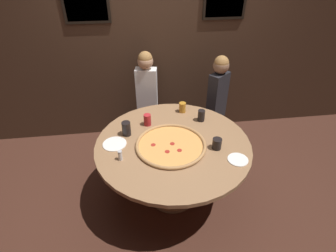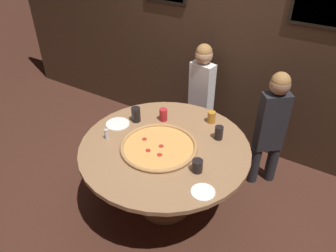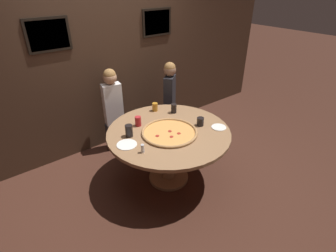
# 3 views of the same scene
# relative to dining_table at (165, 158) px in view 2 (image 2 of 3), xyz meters

# --- Properties ---
(ground_plane) EXTENTS (24.00, 24.00, 0.00)m
(ground_plane) POSITION_rel_dining_table_xyz_m (0.00, 0.00, -0.60)
(ground_plane) COLOR #422319
(back_wall) EXTENTS (6.40, 0.08, 2.60)m
(back_wall) POSITION_rel_dining_table_xyz_m (0.00, 1.34, 0.71)
(back_wall) COLOR #3D281C
(back_wall) RESTS_ON ground_plane
(dining_table) EXTENTS (1.49, 1.49, 0.74)m
(dining_table) POSITION_rel_dining_table_xyz_m (0.00, 0.00, 0.00)
(dining_table) COLOR #936B47
(dining_table) RESTS_ON ground_plane
(giant_pizza) EXTENTS (0.67, 0.67, 0.03)m
(giant_pizza) POSITION_rel_dining_table_xyz_m (-0.03, -0.05, 0.15)
(giant_pizza) COLOR #E0994C
(giant_pizza) RESTS_ON dining_table
(drink_cup_far_right) EXTENTS (0.09, 0.09, 0.14)m
(drink_cup_far_right) POSITION_rel_dining_table_xyz_m (-0.44, 0.18, 0.21)
(drink_cup_far_right) COLOR black
(drink_cup_far_right) RESTS_ON dining_table
(drink_cup_front_edge) EXTENTS (0.08, 0.08, 0.13)m
(drink_cup_front_edge) POSITION_rel_dining_table_xyz_m (0.35, 0.34, 0.20)
(drink_cup_front_edge) COLOR black
(drink_cup_front_edge) RESTS_ON dining_table
(drink_cup_beside_pizza) EXTENTS (0.09, 0.09, 0.11)m
(drink_cup_beside_pizza) POSITION_rel_dining_table_xyz_m (0.39, -0.14, 0.19)
(drink_cup_beside_pizza) COLOR black
(drink_cup_beside_pizza) RESTS_ON dining_table
(drink_cup_near_left) EXTENTS (0.08, 0.08, 0.12)m
(drink_cup_near_left) POSITION_rel_dining_table_xyz_m (-0.22, 0.33, 0.20)
(drink_cup_near_left) COLOR #B22328
(drink_cup_near_left) RESTS_ON dining_table
(drink_cup_near_right) EXTENTS (0.08, 0.08, 0.11)m
(drink_cup_near_right) POSITION_rel_dining_table_xyz_m (0.19, 0.54, 0.20)
(drink_cup_near_right) COLOR #BC7A23
(drink_cup_near_right) RESTS_ON dining_table
(white_plate_right_side) EXTENTS (0.22, 0.22, 0.01)m
(white_plate_right_side) POSITION_rel_dining_table_xyz_m (-0.55, 0.04, 0.15)
(white_plate_right_side) COLOR white
(white_plate_right_side) RESTS_ON dining_table
(white_plate_far_back) EXTENTS (0.18, 0.18, 0.01)m
(white_plate_far_back) POSITION_rel_dining_table_xyz_m (0.53, -0.32, 0.15)
(white_plate_far_back) COLOR white
(white_plate_far_back) RESTS_ON dining_table
(condiment_shaker) EXTENTS (0.04, 0.04, 0.10)m
(condiment_shaker) POSITION_rel_dining_table_xyz_m (-0.49, -0.18, 0.19)
(condiment_shaker) COLOR silver
(condiment_shaker) RESTS_ON dining_table
(diner_far_right) EXTENTS (0.32, 0.29, 1.26)m
(diner_far_right) POSITION_rel_dining_table_xyz_m (0.69, 0.85, 0.12)
(diner_far_right) COLOR #232328
(diner_far_right) RESTS_ON ground_plane
(diner_side_left) EXTENTS (0.33, 0.19, 1.27)m
(diner_side_left) POSITION_rel_dining_table_xyz_m (-0.18, 1.07, 0.12)
(diner_side_left) COLOR #232328
(diner_side_left) RESTS_ON ground_plane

